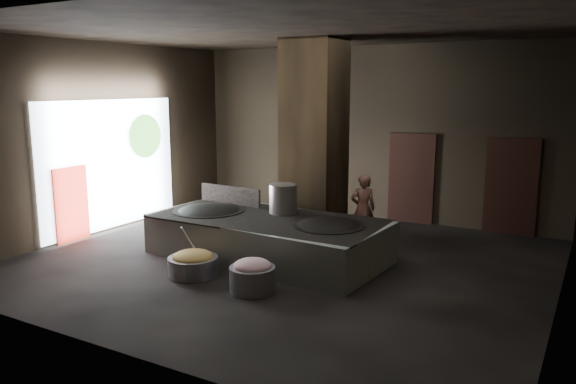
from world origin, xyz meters
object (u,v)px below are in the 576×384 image
Objects in this scene: wok_right at (328,229)px; meat_basin at (252,279)px; cook at (363,209)px; hearth_platform at (267,237)px; wok_left at (209,214)px; stock_pot at (283,199)px; veg_basin at (193,266)px.

meat_basin is (-0.55, -1.84, -0.53)m from wok_right.
cook is (-0.06, 1.91, 0.03)m from wok_right.
wok_right is at bearing 5.79° from hearth_platform.
cook is at bearing 36.28° from wok_left.
wok_left is 3.40m from cook.
wok_left reaches higher than hearth_platform.
wok_right is at bearing -21.04° from stock_pot.
cook is 3.82m from meat_basin.
stock_pot is at bearing 88.48° from hearth_platform.
cook is at bearing 48.67° from stock_pot.
stock_pot is 1.92m from cook.
wok_left is 2.42× the size of stock_pot.
wok_left is at bearing -158.20° from stock_pot.
veg_basin is at bearing -139.75° from wok_right.
wok_left is 1.07× the size of wok_right.
stock_pot is (1.50, 0.60, 0.38)m from wok_left.
hearth_platform is 1.97m from meat_basin.
veg_basin is (-0.63, -1.62, -0.24)m from hearth_platform.
wok_left is 2.80m from wok_right.
wok_left is (-1.45, -0.05, 0.34)m from hearth_platform.
cook is at bearing 91.70° from wok_right.
meat_basin is at bearing -106.65° from wok_right.
meat_basin is at bearing -6.48° from veg_basin.
stock_pot is 2.47m from veg_basin.
wok_left is at bearing -174.35° from hearth_platform.
hearth_platform is 1.76m from veg_basin.
wok_right is 1.77× the size of meat_basin.
stock_pot reaches higher than veg_basin.
wok_right is 2.25× the size of stock_pot.
meat_basin is (-0.49, -3.75, -0.56)m from cook.
wok_right is (1.35, 0.05, 0.34)m from hearth_platform.
cook reaches higher than meat_basin.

